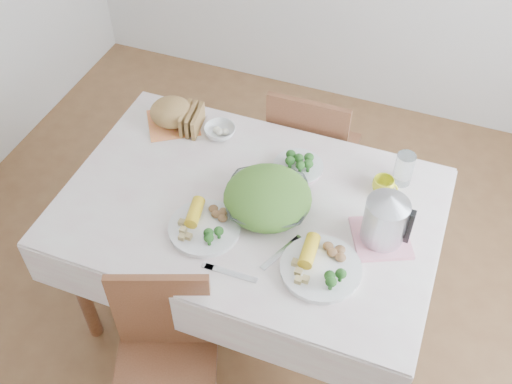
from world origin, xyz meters
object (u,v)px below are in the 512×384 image
(dinner_plate_left, at_px, (205,228))
(electric_kettle, at_px, (385,218))
(dinner_plate_right, at_px, (321,269))
(salad_bowl, at_px, (268,201))
(chair_far, at_px, (314,148))
(yellow_mug, at_px, (383,186))
(dining_table, at_px, (250,261))
(chair_near, at_px, (163,377))

(dinner_plate_left, xyz_separation_m, electric_kettle, (0.64, 0.20, 0.11))
(dinner_plate_right, bearing_deg, salad_bowl, 142.74)
(chair_far, bearing_deg, yellow_mug, 130.74)
(electric_kettle, bearing_deg, yellow_mug, 112.61)
(yellow_mug, bearing_deg, dining_table, -151.99)
(salad_bowl, xyz_separation_m, dinner_plate_right, (0.28, -0.22, -0.03))
(dining_table, relative_size, electric_kettle, 6.18)
(dinner_plate_right, distance_m, yellow_mug, 0.48)
(dinner_plate_right, bearing_deg, chair_far, 107.23)
(electric_kettle, bearing_deg, chair_far, 133.97)
(dining_table, distance_m, dinner_plate_right, 0.58)
(chair_far, bearing_deg, dining_table, 83.78)
(yellow_mug, bearing_deg, chair_far, 131.43)
(chair_near, height_order, electric_kettle, electric_kettle)
(chair_far, xyz_separation_m, yellow_mug, (0.41, -0.47, 0.33))
(chair_near, relative_size, salad_bowl, 2.61)
(chair_far, height_order, electric_kettle, electric_kettle)
(dinner_plate_left, bearing_deg, dinner_plate_right, -3.08)
(dinner_plate_right, height_order, yellow_mug, yellow_mug)
(salad_bowl, bearing_deg, electric_kettle, 0.74)
(dining_table, height_order, salad_bowl, salad_bowl)
(dinner_plate_right, bearing_deg, dining_table, 149.42)
(salad_bowl, relative_size, dinner_plate_left, 1.16)
(dining_table, distance_m, dinner_plate_left, 0.45)
(chair_far, distance_m, electric_kettle, 0.95)
(chair_near, bearing_deg, dining_table, 61.74)
(chair_near, relative_size, dinner_plate_left, 3.03)
(chair_far, relative_size, salad_bowl, 2.75)
(dinner_plate_right, bearing_deg, yellow_mug, 75.47)
(electric_kettle, bearing_deg, dining_table, -167.93)
(salad_bowl, height_order, dinner_plate_left, salad_bowl)
(chair_far, relative_size, dinner_plate_left, 3.19)
(chair_near, relative_size, chair_far, 0.95)
(salad_bowl, bearing_deg, yellow_mug, 31.79)
(yellow_mug, relative_size, electric_kettle, 0.40)
(chair_near, bearing_deg, dinner_plate_right, 24.77)
(salad_bowl, xyz_separation_m, electric_kettle, (0.46, 0.01, 0.08))
(chair_far, bearing_deg, dinner_plate_right, 106.54)
(salad_bowl, bearing_deg, chair_near, -103.48)
(dinner_plate_right, height_order, electric_kettle, electric_kettle)
(dining_table, xyz_separation_m, chair_far, (0.07, 0.72, 0.09))
(yellow_mug, bearing_deg, dinner_plate_left, -143.25)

